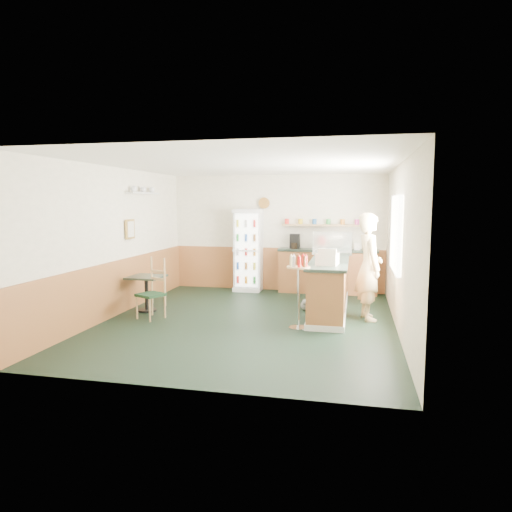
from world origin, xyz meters
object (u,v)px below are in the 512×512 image
(display_case, at_px, (332,243))
(shopkeeper, at_px, (369,267))
(drinks_fridge, at_px, (248,250))
(cafe_table, at_px, (146,286))
(cash_register, at_px, (327,259))
(condiment_stand, at_px, (298,280))
(cafe_chair, at_px, (153,286))

(display_case, distance_m, shopkeeper, 1.47)
(drinks_fridge, height_order, cafe_table, drinks_fridge)
(display_case, height_order, cash_register, display_case)
(shopkeeper, relative_size, cafe_table, 2.78)
(drinks_fridge, height_order, cash_register, drinks_fridge)
(display_case, bearing_deg, cafe_table, -155.89)
(shopkeeper, distance_m, cafe_table, 4.13)
(drinks_fridge, distance_m, cafe_table, 2.85)
(shopkeeper, distance_m, condiment_stand, 1.42)
(cash_register, bearing_deg, cafe_chair, -167.21)
(display_case, xyz_separation_m, shopkeeper, (0.70, -1.26, -0.29))
(display_case, bearing_deg, condiment_stand, -101.72)
(shopkeeper, bearing_deg, drinks_fridge, 36.32)
(drinks_fridge, xyz_separation_m, cash_register, (1.99, -2.57, 0.15))
(condiment_stand, height_order, cafe_table, condiment_stand)
(shopkeeper, xyz_separation_m, cafe_chair, (-3.78, -0.68, -0.38))
(drinks_fridge, relative_size, display_case, 2.41)
(drinks_fridge, height_order, shopkeeper, drinks_fridge)
(drinks_fridge, distance_m, display_case, 2.20)
(cash_register, distance_m, cafe_chair, 3.14)
(display_case, xyz_separation_m, cafe_chair, (-3.08, -1.93, -0.67))
(cash_register, distance_m, shopkeeper, 0.82)
(drinks_fridge, xyz_separation_m, cafe_table, (-1.41, -2.43, -0.48))
(drinks_fridge, bearing_deg, shopkeeper, -38.91)
(display_case, relative_size, shopkeeper, 0.42)
(condiment_stand, distance_m, cafe_table, 3.04)
(condiment_stand, distance_m, cafe_chair, 2.66)
(drinks_fridge, height_order, condiment_stand, drinks_fridge)
(cash_register, height_order, condiment_stand, cash_register)
(cafe_table, bearing_deg, cafe_chair, -52.19)
(display_case, bearing_deg, cafe_chair, -147.90)
(condiment_stand, bearing_deg, display_case, 78.28)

